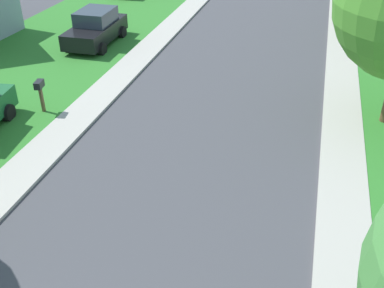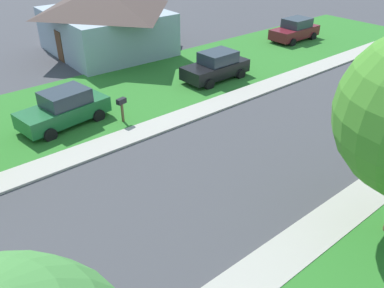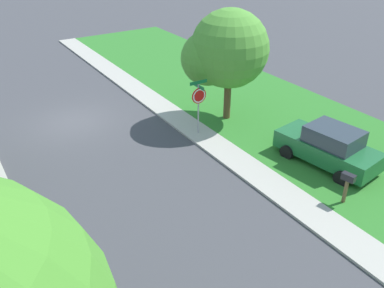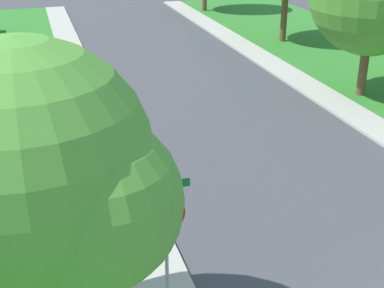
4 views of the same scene
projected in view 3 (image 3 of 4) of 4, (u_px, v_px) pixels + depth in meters
The scene contains 6 objects.
ground_plane at pixel (74, 122), 21.02m from camera, with size 120.00×120.00×0.00m, color #424247.
sidewalk_west at pixel (314, 214), 14.40m from camera, with size 1.40×56.00×0.10m, color #ADA89E.
stop_sign_far_corner at pixel (199, 99), 18.86m from camera, with size 0.92×0.92×2.77m.
car_green_behind_trees at pixel (329, 146), 16.99m from camera, with size 2.46×4.50×1.76m.
tree_corner_large at pixel (224, 51), 19.60m from camera, with size 4.11×3.83×5.65m.
mailbox at pixel (348, 181), 14.52m from camera, with size 0.33×0.52×1.31m.
Camera 3 is at (5.07, 19.21, 9.26)m, focal length 37.93 mm.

